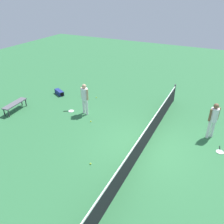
# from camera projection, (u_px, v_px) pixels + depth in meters

# --- Properties ---
(ground_plane) EXTENTS (40.00, 40.00, 0.00)m
(ground_plane) POSITION_uv_depth(u_px,v_px,m) (145.00, 147.00, 9.85)
(ground_plane) COLOR #2D6B3D
(court_net) EXTENTS (10.09, 0.09, 1.07)m
(court_net) POSITION_uv_depth(u_px,v_px,m) (146.00, 137.00, 9.60)
(court_net) COLOR #4C4C51
(court_net) RESTS_ON ground_plane
(player_near_side) EXTENTS (0.41, 0.53, 1.70)m
(player_near_side) POSITION_uv_depth(u_px,v_px,m) (85.00, 97.00, 11.93)
(player_near_side) COLOR white
(player_near_side) RESTS_ON ground_plane
(player_far_side) EXTENTS (0.48, 0.48, 1.70)m
(player_far_side) POSITION_uv_depth(u_px,v_px,m) (213.00, 118.00, 10.01)
(player_far_side) COLOR white
(player_far_side) RESTS_ON ground_plane
(tennis_racket_near_player) EXTENTS (0.45, 0.59, 0.03)m
(tennis_racket_near_player) POSITION_uv_depth(u_px,v_px,m) (71.00, 111.00, 12.64)
(tennis_racket_near_player) COLOR white
(tennis_racket_near_player) RESTS_ON ground_plane
(tennis_racket_far_player) EXTENTS (0.60, 0.34, 0.03)m
(tennis_racket_far_player) POSITION_uv_depth(u_px,v_px,m) (220.00, 151.00, 9.55)
(tennis_racket_far_player) COLOR white
(tennis_racket_far_player) RESTS_ON ground_plane
(tennis_ball_near_player) EXTENTS (0.07, 0.07, 0.07)m
(tennis_ball_near_player) POSITION_uv_depth(u_px,v_px,m) (96.00, 97.00, 14.13)
(tennis_ball_near_player) COLOR #C6E033
(tennis_ball_near_player) RESTS_ON ground_plane
(tennis_ball_by_net) EXTENTS (0.07, 0.07, 0.07)m
(tennis_ball_by_net) POSITION_uv_depth(u_px,v_px,m) (90.00, 164.00, 8.86)
(tennis_ball_by_net) COLOR #C6E033
(tennis_ball_by_net) RESTS_ON ground_plane
(tennis_ball_midcourt) EXTENTS (0.07, 0.07, 0.07)m
(tennis_ball_midcourt) POSITION_uv_depth(u_px,v_px,m) (91.00, 121.00, 11.63)
(tennis_ball_midcourt) COLOR #C6E033
(tennis_ball_midcourt) RESTS_ON ground_plane
(courtside_bench) EXTENTS (1.53, 0.54, 0.48)m
(courtside_bench) POSITION_uv_depth(u_px,v_px,m) (15.00, 104.00, 12.49)
(courtside_bench) COLOR #595960
(courtside_bench) RESTS_ON ground_plane
(equipment_bag) EXTENTS (0.61, 0.84, 0.28)m
(equipment_bag) POSITION_uv_depth(u_px,v_px,m) (60.00, 93.00, 14.53)
(equipment_bag) COLOR navy
(equipment_bag) RESTS_ON ground_plane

